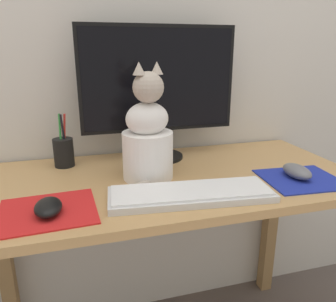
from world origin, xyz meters
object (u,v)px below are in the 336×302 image
Objects in this scene: keyboard at (191,194)px; pen_cup at (64,152)px; cat at (148,137)px; computer_mouse_right at (297,171)px; monitor at (159,86)px; computer_mouse_left at (48,207)px.

pen_cup is at bearing 139.03° from keyboard.
cat is at bearing 120.43° from keyboard.
computer_mouse_right is 0.75m from pen_cup.
computer_mouse_right is at bearing -24.50° from pen_cup.
pen_cup is (-0.68, 0.31, 0.03)m from computer_mouse_right.
keyboard is at bearing -79.90° from cat.
monitor reaches higher than cat.
pen_cup reaches higher than computer_mouse_right.
monitor is at bearing 43.97° from computer_mouse_left.
computer_mouse_right is (0.36, 0.04, 0.01)m from keyboard.
monitor is at bearing 51.55° from cat.
computer_mouse_left reaches higher than keyboard.
cat is 1.94× the size of pen_cup.
cat reaches higher than keyboard.
keyboard is 0.36m from computer_mouse_right.
computer_mouse_left is 0.35m from pen_cup.
pen_cup reaches higher than computer_mouse_left.
cat is (-0.08, -0.18, -0.13)m from monitor.
pen_cup is (-0.33, 0.00, -0.21)m from monitor.
computer_mouse_right reaches higher than keyboard.
pen_cup reaches higher than keyboard.
computer_mouse_left is 0.29× the size of cat.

